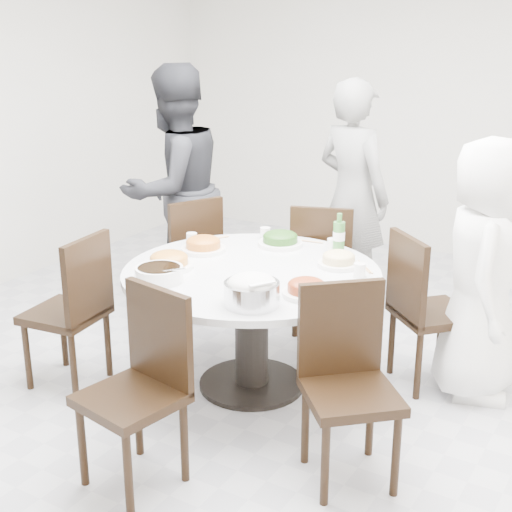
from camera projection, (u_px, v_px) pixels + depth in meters
The scene contains 22 objects.
floor at pixel (302, 380), 4.42m from camera, with size 6.00×6.00×0.01m, color #B8B8BE.
wall_back at pixel (461, 106), 6.42m from camera, with size 6.00×0.01×2.80m, color silver.
dining_table at pixel (252, 329), 4.24m from camera, with size 1.50×1.50×0.75m, color silver.
chair_ne at pixel (433, 310), 4.26m from camera, with size 0.42×0.42×0.95m, color black.
chair_n at pixel (323, 267), 5.03m from camera, with size 0.42×0.42×0.95m, color black.
chair_nw at pixel (184, 259), 5.19m from camera, with size 0.42×0.42×0.95m, color black.
chair_sw at pixel (65, 310), 4.26m from camera, with size 0.42×0.42×0.95m, color black.
chair_s at pixel (130, 394), 3.30m from camera, with size 0.42×0.42×0.95m, color black.
chair_se at pixel (351, 391), 3.33m from camera, with size 0.42×0.42×0.95m, color black.
diner_right at pixel (483, 270), 4.07m from camera, with size 0.75×0.49×1.53m, color white.
diner_middle at pixel (352, 196), 5.35m from camera, with size 0.64×0.42×1.75m, color black.
diner_left at pixel (174, 191), 5.31m from camera, with size 0.90×0.70×1.85m, color black.
dish_greens at pixel (280, 240), 4.56m from camera, with size 0.29×0.29×0.07m, color white.
dish_pale at pixel (339, 261), 4.18m from camera, with size 0.25×0.25×0.07m, color white.
dish_orange at pixel (203, 245), 4.45m from camera, with size 0.28×0.28×0.07m, color white.
dish_redbrown at pixel (307, 290), 3.72m from camera, with size 0.26×0.26×0.06m, color white.
dish_tofu at pixel (169, 262), 4.15m from camera, with size 0.29×0.29×0.07m, color white.
rice_bowl at pixel (252, 294), 3.59m from camera, with size 0.28×0.28×0.12m, color silver.
soup_bowl at pixel (159, 274), 3.93m from camera, with size 0.27×0.27×0.08m, color white.
beverage_bottle at pixel (339, 233), 4.40m from camera, with size 0.07×0.07×0.25m, color #34702D.
tea_cups at pixel (296, 237), 4.62m from camera, with size 0.07×0.07×0.08m, color white.
chopsticks at pixel (308, 239), 4.69m from camera, with size 0.24×0.04×0.01m, color tan, non-canonical shape.
Camera 1 is at (1.82, -3.53, 2.11)m, focal length 50.00 mm.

